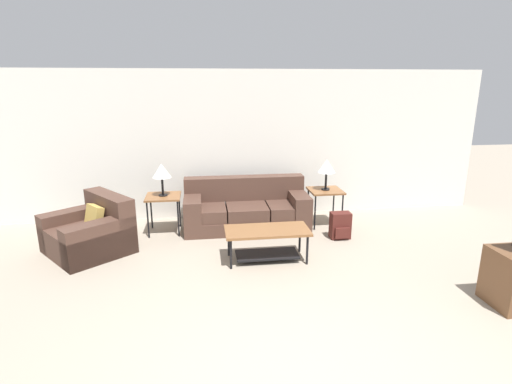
{
  "coord_description": "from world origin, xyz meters",
  "views": [
    {
      "loc": [
        -0.79,
        -2.29,
        2.37
      ],
      "look_at": [
        -0.02,
        3.38,
        0.8
      ],
      "focal_mm": 28.0,
      "sensor_mm": 36.0,
      "label": 1
    }
  ],
  "objects_px": {
    "table_lamp_right": "(327,167)",
    "couch": "(246,210)",
    "side_table_right": "(325,193)",
    "table_lamp_left": "(162,171)",
    "side_table_left": "(163,199)",
    "armchair": "(91,233)",
    "coffee_table": "(267,237)",
    "backpack": "(340,226)"
  },
  "relations": [
    {
      "from": "side_table_left",
      "to": "side_table_right",
      "type": "xyz_separation_m",
      "value": [
        2.69,
        0.0,
        0.0
      ]
    },
    {
      "from": "armchair",
      "to": "coffee_table",
      "type": "relative_size",
      "value": 1.26
    },
    {
      "from": "table_lamp_left",
      "to": "backpack",
      "type": "distance_m",
      "value": 2.94
    },
    {
      "from": "armchair",
      "to": "backpack",
      "type": "xyz_separation_m",
      "value": [
        3.74,
        0.0,
        -0.08
      ]
    },
    {
      "from": "table_lamp_left",
      "to": "backpack",
      "type": "xyz_separation_m",
      "value": [
        2.75,
        -0.64,
        -0.82
      ]
    },
    {
      "from": "coffee_table",
      "to": "backpack",
      "type": "bearing_deg",
      "value": 26.62
    },
    {
      "from": "side_table_right",
      "to": "armchair",
      "type": "bearing_deg",
      "value": -170.1
    },
    {
      "from": "couch",
      "to": "backpack",
      "type": "xyz_separation_m",
      "value": [
        1.41,
        -0.71,
        -0.09
      ]
    },
    {
      "from": "couch",
      "to": "backpack",
      "type": "distance_m",
      "value": 1.58
    },
    {
      "from": "side_table_right",
      "to": "table_lamp_left",
      "type": "distance_m",
      "value": 2.73
    },
    {
      "from": "side_table_right",
      "to": "table_lamp_right",
      "type": "height_order",
      "value": "table_lamp_right"
    },
    {
      "from": "table_lamp_right",
      "to": "coffee_table",
      "type": "bearing_deg",
      "value": -133.39
    },
    {
      "from": "side_table_left",
      "to": "table_lamp_right",
      "type": "relative_size",
      "value": 1.19
    },
    {
      "from": "armchair",
      "to": "side_table_right",
      "type": "bearing_deg",
      "value": 9.9
    },
    {
      "from": "side_table_left",
      "to": "table_lamp_left",
      "type": "distance_m",
      "value": 0.46
    },
    {
      "from": "couch",
      "to": "backpack",
      "type": "relative_size",
      "value": 4.9
    },
    {
      "from": "coffee_table",
      "to": "side_table_right",
      "type": "height_order",
      "value": "side_table_right"
    },
    {
      "from": "coffee_table",
      "to": "side_table_left",
      "type": "distance_m",
      "value": 1.97
    },
    {
      "from": "table_lamp_left",
      "to": "coffee_table",
      "type": "bearing_deg",
      "value": -40.73
    },
    {
      "from": "side_table_left",
      "to": "armchair",
      "type": "bearing_deg",
      "value": -146.95
    },
    {
      "from": "side_table_left",
      "to": "table_lamp_right",
      "type": "distance_m",
      "value": 2.73
    },
    {
      "from": "coffee_table",
      "to": "table_lamp_right",
      "type": "xyz_separation_m",
      "value": [
        1.21,
        1.28,
        0.69
      ]
    },
    {
      "from": "coffee_table",
      "to": "table_lamp_right",
      "type": "height_order",
      "value": "table_lamp_right"
    },
    {
      "from": "table_lamp_left",
      "to": "table_lamp_right",
      "type": "bearing_deg",
      "value": 0.0
    },
    {
      "from": "couch",
      "to": "side_table_left",
      "type": "distance_m",
      "value": 1.37
    },
    {
      "from": "coffee_table",
      "to": "table_lamp_right",
      "type": "relative_size",
      "value": 2.2
    },
    {
      "from": "side_table_right",
      "to": "couch",
      "type": "bearing_deg",
      "value": 177.0
    },
    {
      "from": "armchair",
      "to": "coffee_table",
      "type": "distance_m",
      "value": 2.55
    },
    {
      "from": "table_lamp_right",
      "to": "couch",
      "type": "bearing_deg",
      "value": 177.0
    },
    {
      "from": "side_table_left",
      "to": "backpack",
      "type": "height_order",
      "value": "side_table_left"
    },
    {
      "from": "armchair",
      "to": "side_table_left",
      "type": "relative_size",
      "value": 2.33
    },
    {
      "from": "armchair",
      "to": "coffee_table",
      "type": "bearing_deg",
      "value": -14.43
    },
    {
      "from": "side_table_left",
      "to": "backpack",
      "type": "xyz_separation_m",
      "value": [
        2.75,
        -0.64,
        -0.35
      ]
    },
    {
      "from": "armchair",
      "to": "backpack",
      "type": "relative_size",
      "value": 3.45
    },
    {
      "from": "coffee_table",
      "to": "table_lamp_left",
      "type": "distance_m",
      "value": 2.08
    },
    {
      "from": "backpack",
      "to": "couch",
      "type": "bearing_deg",
      "value": 153.14
    },
    {
      "from": "couch",
      "to": "table_lamp_right",
      "type": "height_order",
      "value": "table_lamp_right"
    },
    {
      "from": "armchair",
      "to": "side_table_left",
      "type": "height_order",
      "value": "armchair"
    },
    {
      "from": "side_table_right",
      "to": "table_lamp_right",
      "type": "bearing_deg",
      "value": -116.57
    },
    {
      "from": "armchair",
      "to": "side_table_left",
      "type": "xyz_separation_m",
      "value": [
        0.99,
        0.64,
        0.27
      ]
    },
    {
      "from": "armchair",
      "to": "side_table_right",
      "type": "height_order",
      "value": "armchair"
    },
    {
      "from": "table_lamp_right",
      "to": "armchair",
      "type": "bearing_deg",
      "value": -170.1
    }
  ]
}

